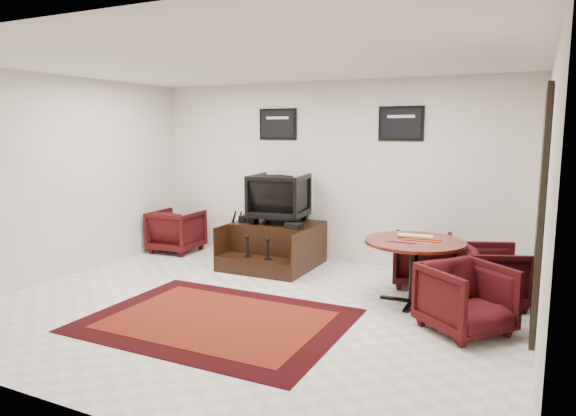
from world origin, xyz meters
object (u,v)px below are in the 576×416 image
object	(u,v)px
shine_chair	(279,195)
meeting_table	(414,248)
table_chair_back	(423,257)
armchair_side	(176,229)
shine_podium	(275,246)
table_chair_corner	(466,295)
table_chair_window	(492,272)

from	to	relation	value
shine_chair	meeting_table	world-z (taller)	shine_chair
table_chair_back	armchair_side	bearing A→B (deg)	-13.03
shine_podium	armchair_side	distance (m)	1.93
armchair_side	table_chair_corner	world-z (taller)	armchair_side
table_chair_window	armchair_side	bearing A→B (deg)	62.47
meeting_table	table_chair_corner	world-z (taller)	table_chair_corner
shine_chair	table_chair_back	size ratio (longest dim) A/B	1.09
shine_podium	table_chair_back	xyz separation A→B (m)	(2.24, -0.06, 0.08)
table_chair_window	table_chair_back	bearing A→B (deg)	43.60
shine_podium	table_chair_window	distance (m)	3.17
meeting_table	armchair_side	bearing A→B (deg)	167.97
shine_chair	table_chair_back	distance (m)	2.35
meeting_table	shine_podium	bearing A→B (deg)	159.78
shine_podium	meeting_table	xyz separation A→B (m)	(2.29, -0.84, 0.37)
table_chair_window	shine_chair	bearing A→B (deg)	57.41
shine_chair	shine_podium	bearing A→B (deg)	82.37
meeting_table	table_chair_window	world-z (taller)	table_chair_window
meeting_table	table_chair_window	xyz separation A→B (m)	(0.85, 0.37, -0.29)
shine_podium	table_chair_window	size ratio (longest dim) A/B	1.68
shine_podium	table_chair_window	world-z (taller)	table_chair_window
shine_chair	table_chair_back	world-z (taller)	shine_chair
table_chair_window	table_chair_corner	size ratio (longest dim) A/B	0.99
table_chair_window	table_chair_corner	world-z (taller)	table_chair_corner
meeting_table	table_chair_window	bearing A→B (deg)	23.45
armchair_side	table_chair_back	world-z (taller)	armchair_side
meeting_table	table_chair_corner	size ratio (longest dim) A/B	1.50
shine_podium	table_chair_back	distance (m)	2.25
table_chair_back	table_chair_corner	xyz separation A→B (m)	(0.73, -1.46, 0.01)
shine_podium	armchair_side	world-z (taller)	armchair_side
shine_podium	shine_chair	world-z (taller)	shine_chair
shine_chair	table_chair_corner	xyz separation A→B (m)	(2.97, -1.66, -0.68)
table_chair_window	table_chair_corner	bearing A→B (deg)	149.30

